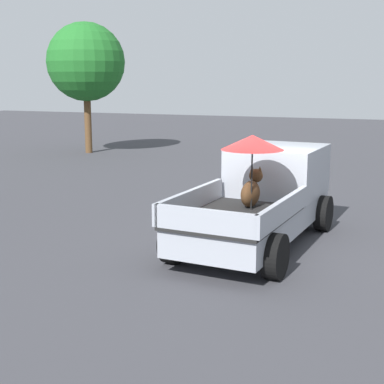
% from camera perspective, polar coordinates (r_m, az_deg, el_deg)
% --- Properties ---
extents(ground_plane, '(80.00, 80.00, 0.00)m').
position_cam_1_polar(ground_plane, '(11.71, 6.46, -5.36)').
color(ground_plane, '#38383D').
extents(pickup_truck_main, '(5.18, 2.56, 2.33)m').
position_cam_1_polar(pickup_truck_main, '(11.90, 7.34, -0.29)').
color(pickup_truck_main, black).
rests_on(pickup_truck_main, ground).
extents(tree_by_lot, '(3.55, 3.55, 5.93)m').
position_cam_1_polar(tree_by_lot, '(26.58, -10.74, 12.83)').
color(tree_by_lot, brown).
rests_on(tree_by_lot, ground).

